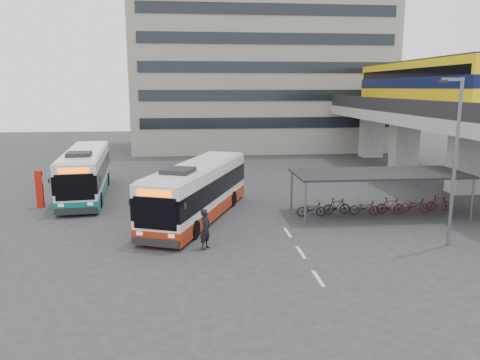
{
  "coord_description": "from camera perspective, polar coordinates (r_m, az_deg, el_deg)",
  "views": [
    {
      "loc": [
        -2.33,
        -22.97,
        7.41
      ],
      "look_at": [
        0.44,
        4.25,
        2.0
      ],
      "focal_mm": 35.0,
      "sensor_mm": 36.0,
      "label": 1
    }
  ],
  "objects": [
    {
      "name": "ground",
      "position": [
        24.25,
        -0.01,
        -6.61
      ],
      "size": [
        120.0,
        120.0,
        0.0
      ],
      "primitive_type": "plane",
      "color": "#28282B",
      "rests_on": "ground"
    },
    {
      "name": "bus_teal",
      "position": [
        34.17,
        -18.3,
        0.82
      ],
      "size": [
        3.77,
        11.84,
        3.44
      ],
      "rotation": [
        0.0,
        0.0,
        0.11
      ],
      "color": "white",
      "rests_on": "ground"
    },
    {
      "name": "pedestrian",
      "position": [
        21.9,
        -4.23,
        -5.99
      ],
      "size": [
        0.74,
        0.83,
        1.91
      ],
      "primitive_type": "imported",
      "rotation": [
        0.0,
        0.0,
        1.05
      ],
      "color": "black",
      "rests_on": "ground"
    },
    {
      "name": "lamp_post",
      "position": [
        23.64,
        24.66,
        3.06
      ],
      "size": [
        1.35,
        0.56,
        7.87
      ],
      "rotation": [
        0.0,
        0.0,
        0.31
      ],
      "color": "#595B60",
      "rests_on": "ground"
    },
    {
      "name": "sign_totem_north",
      "position": [
        31.8,
        -23.25,
        -0.97
      ],
      "size": [
        0.5,
        0.28,
        2.35
      ],
      "rotation": [
        0.0,
        0.0,
        -0.3
      ],
      "color": "#B2170B",
      "rests_on": "ground"
    },
    {
      "name": "bus_main",
      "position": [
        26.91,
        -5.15,
        -1.39
      ],
      "size": [
        6.41,
        11.58,
        3.39
      ],
      "rotation": [
        0.0,
        0.0,
        -0.37
      ],
      "color": "white",
      "rests_on": "ground"
    },
    {
      "name": "road_markings",
      "position": [
        21.84,
        7.42,
        -8.73
      ],
      "size": [
        0.15,
        7.6,
        0.01
      ],
      "color": "beige",
      "rests_on": "ground"
    },
    {
      "name": "viaduct",
      "position": [
        41.69,
        22.09,
        8.76
      ],
      "size": [
        8.0,
        32.0,
        9.68
      ],
      "color": "gray",
      "rests_on": "ground"
    },
    {
      "name": "office_block",
      "position": [
        59.77,
        2.32,
        16.06
      ],
      "size": [
        30.0,
        15.0,
        25.0
      ],
      "primitive_type": "cube",
      "color": "gray",
      "rests_on": "ground"
    },
    {
      "name": "bike_shelter",
      "position": [
        28.75,
        16.4,
        -1.26
      ],
      "size": [
        10.0,
        4.0,
        2.54
      ],
      "color": "#595B60",
      "rests_on": "ground"
    }
  ]
}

